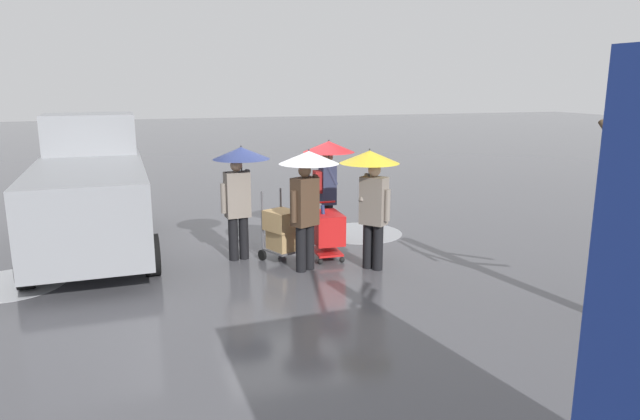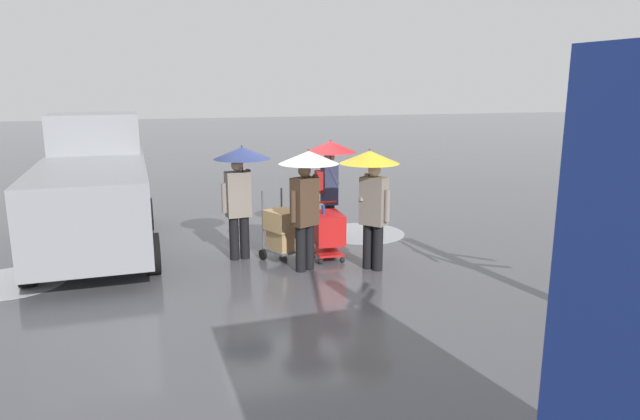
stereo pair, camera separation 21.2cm
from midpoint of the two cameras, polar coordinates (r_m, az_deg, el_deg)
name	(u,v)px [view 2 (the right image)]	position (r m, az deg, el deg)	size (l,w,h in m)	color
ground_plane	(282,247)	(11.46, -3.33, -3.77)	(90.00, 90.00, 0.00)	#4C4C51
slush_patch_near_cluster	(13,282)	(10.72, -28.06, -6.43)	(1.74, 1.74, 0.01)	#ADAFB5
slush_patch_under_van	(115,246)	(12.22, -19.49, -3.43)	(1.47, 1.47, 0.01)	#999BA0
slush_patch_mid_street	(362,233)	(12.54, 4.73, -2.33)	(1.88, 1.88, 0.01)	#999BA0
cargo_van_parked_right	(94,191)	(11.83, -21.35, 1.76)	(2.29, 5.38, 2.60)	gray
shopping_cart_vendor	(327,229)	(10.57, 1.31, -1.97)	(0.59, 0.84, 1.04)	red
hand_dolly_boxes	(282,230)	(10.44, -3.27, -2.01)	(0.75, 0.85, 1.32)	#515156
pedestrian_pink_side	(371,181)	(9.83, 5.82, 2.92)	(1.04, 1.04, 2.15)	black
pedestrian_black_side	(307,182)	(9.73, -0.70, 2.89)	(1.04, 1.04, 2.15)	black
pedestrian_white_side	(240,176)	(10.46, -7.46, 3.46)	(1.04, 1.04, 2.15)	black
pedestrian_far_side	(329,168)	(11.47, 1.49, 4.29)	(1.04, 1.04, 2.15)	black
bare_tree_near	(632,212)	(8.46, 29.55, -0.17)	(1.06, 1.02, 3.02)	#423323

